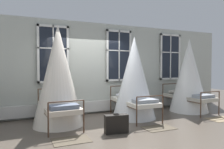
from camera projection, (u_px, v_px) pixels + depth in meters
ground at (100, 121)px, 6.18m from camera, size 21.51×21.51×0.00m
back_wall_with_windows at (87, 68)px, 7.22m from camera, size 11.53×0.10×3.08m
window_bank at (88, 83)px, 7.13m from camera, size 7.79×0.10×2.81m
cot_second at (58, 77)px, 5.72m from camera, size 1.35×1.89×2.71m
cot_third at (134, 78)px, 6.61m from camera, size 1.35×1.88×2.52m
cot_fourth at (189, 76)px, 7.58m from camera, size 1.35×1.88×2.57m
rug_second at (71, 140)px, 4.57m from camera, size 0.80×0.57×0.01m
rug_third at (159, 128)px, 5.49m from camera, size 0.81×0.57×0.01m
rug_fourth at (221, 119)px, 6.42m from camera, size 0.82×0.59×0.01m
suitcase_dark at (116, 124)px, 5.07m from camera, size 0.58×0.28×0.47m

